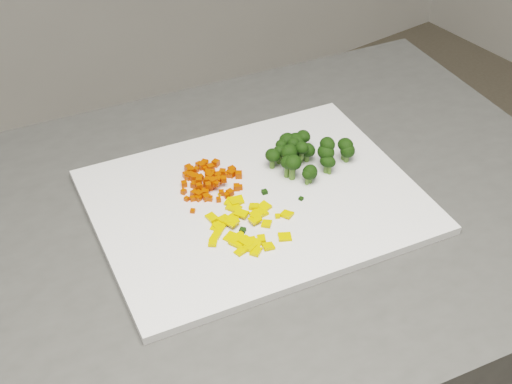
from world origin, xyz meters
TOP-DOWN VIEW (x-y plane):
  - cutting_board at (-0.11, 0.49)m, footprint 0.48×0.41m
  - carrot_pile at (-0.15, 0.55)m, footprint 0.09×0.09m
  - pepper_pile at (-0.15, 0.45)m, footprint 0.11×0.11m
  - broccoli_pile at (-0.00, 0.51)m, footprint 0.11×0.11m
  - carrot_cube_0 at (-0.14, 0.52)m, footprint 0.01×0.01m
  - carrot_cube_1 at (-0.13, 0.60)m, footprint 0.01×0.01m
  - carrot_cube_2 at (-0.12, 0.59)m, footprint 0.01×0.01m
  - carrot_cube_3 at (-0.13, 0.56)m, footprint 0.01×0.01m
  - carrot_cube_4 at (-0.16, 0.56)m, footprint 0.01×0.01m
  - carrot_cube_5 at (-0.17, 0.54)m, footprint 0.01×0.01m
  - carrot_cube_6 at (-0.15, 0.54)m, footprint 0.01×0.01m
  - carrot_cube_7 at (-0.16, 0.58)m, footprint 0.01×0.01m
  - carrot_cube_8 at (-0.11, 0.56)m, footprint 0.01×0.01m
  - carrot_cube_9 at (-0.14, 0.53)m, footprint 0.01×0.01m
  - carrot_cube_10 at (-0.14, 0.55)m, footprint 0.01×0.01m
  - carrot_cube_11 at (-0.15, 0.54)m, footprint 0.01×0.01m
  - carrot_cube_12 at (-0.16, 0.56)m, footprint 0.01×0.01m
  - carrot_cube_13 at (-0.14, 0.56)m, footprint 0.01×0.01m
  - carrot_cube_14 at (-0.12, 0.56)m, footprint 0.01×0.01m
  - carrot_cube_15 at (-0.16, 0.56)m, footprint 0.01×0.01m
  - carrot_cube_16 at (-0.18, 0.56)m, footprint 0.01×0.01m
  - carrot_cube_17 at (-0.17, 0.57)m, footprint 0.01×0.01m
  - carrot_cube_18 at (-0.17, 0.53)m, footprint 0.01×0.01m
  - carrot_cube_19 at (-0.15, 0.55)m, footprint 0.01×0.01m
  - carrot_cube_20 at (-0.15, 0.54)m, footprint 0.01×0.01m
  - carrot_cube_21 at (-0.16, 0.53)m, footprint 0.01×0.01m
  - carrot_cube_22 at (-0.14, 0.56)m, footprint 0.01×0.01m
  - carrot_cube_23 at (-0.16, 0.59)m, footprint 0.01×0.01m
  - carrot_cube_24 at (-0.14, 0.54)m, footprint 0.01×0.01m
  - carrot_cube_25 at (-0.14, 0.56)m, footprint 0.01×0.01m
  - carrot_cube_26 at (-0.16, 0.55)m, footprint 0.01×0.01m
  - carrot_cube_27 at (-0.17, 0.53)m, footprint 0.01×0.01m
  - carrot_cube_28 at (-0.13, 0.60)m, footprint 0.01×0.01m
  - carrot_cube_29 at (-0.13, 0.56)m, footprint 0.01×0.01m
  - carrot_cube_30 at (-0.15, 0.55)m, footprint 0.01×0.01m
  - carrot_cube_31 at (-0.14, 0.56)m, footprint 0.01×0.01m
  - carrot_cube_32 at (-0.19, 0.54)m, footprint 0.01×0.01m
  - carrot_cube_33 at (-0.15, 0.52)m, footprint 0.01×0.01m
  - carrot_cube_34 at (-0.11, 0.55)m, footprint 0.01×0.01m
  - carrot_cube_35 at (-0.12, 0.52)m, footprint 0.01×0.01m
  - carrot_cube_36 at (-0.10, 0.56)m, footprint 0.01×0.01m
  - carrot_cube_37 at (-0.16, 0.55)m, footprint 0.01×0.01m
  - carrot_cube_38 at (-0.16, 0.56)m, footprint 0.01×0.01m
  - carrot_cube_39 at (-0.16, 0.52)m, footprint 0.01×0.01m
  - carrot_cube_40 at (-0.16, 0.54)m, footprint 0.01×0.01m
  - carrot_cube_41 at (-0.13, 0.55)m, footprint 0.01×0.01m
  - carrot_cube_42 at (-0.15, 0.54)m, footprint 0.01×0.01m
  - carrot_cube_43 at (-0.18, 0.54)m, footprint 0.01×0.01m
  - carrot_cube_44 at (-0.16, 0.55)m, footprint 0.01×0.01m
  - carrot_cube_45 at (-0.11, 0.55)m, footprint 0.01×0.01m
  - carrot_cube_46 at (-0.13, 0.58)m, footprint 0.01×0.01m
  - carrot_cube_47 at (-0.12, 0.52)m, footprint 0.01×0.01m
  - carrot_cube_48 at (-0.14, 0.59)m, footprint 0.01×0.01m
  - carrot_cube_49 at (-0.11, 0.55)m, footprint 0.01×0.01m
  - carrot_cube_50 at (-0.15, 0.60)m, footprint 0.01×0.01m
  - carrot_cube_51 at (-0.13, 0.59)m, footprint 0.01×0.01m
  - carrot_cube_52 at (-0.13, 0.55)m, footprint 0.01×0.01m
  - carrot_cube_53 at (-0.13, 0.58)m, footprint 0.01×0.01m
  - carrot_cube_54 at (-0.15, 0.59)m, footprint 0.01×0.01m
  - carrot_cube_55 at (-0.13, 0.54)m, footprint 0.01×0.01m
  - carrot_cube_56 at (-0.16, 0.58)m, footprint 0.01×0.01m
  - carrot_cube_57 at (-0.10, 0.54)m, footprint 0.01×0.01m
  - carrot_cube_58 at (-0.11, 0.56)m, footprint 0.01×0.01m
  - carrot_cube_59 at (-0.14, 0.54)m, footprint 0.01×0.01m
  - carrot_cube_60 at (-0.14, 0.55)m, footprint 0.01×0.01m
  - carrot_cube_61 at (-0.17, 0.54)m, footprint 0.01×0.01m
  - carrot_cube_62 at (-0.13, 0.55)m, footprint 0.01×0.01m
  - carrot_cube_63 at (-0.13, 0.52)m, footprint 0.01×0.01m
  - carrot_cube_64 at (-0.16, 0.57)m, footprint 0.01×0.01m
  - carrot_cube_65 at (-0.11, 0.59)m, footprint 0.01×0.01m
  - carrot_cube_66 at (-0.13, 0.56)m, footprint 0.01×0.01m
  - carrot_cube_67 at (-0.15, 0.57)m, footprint 0.01×0.01m
  - carrot_cube_68 at (-0.15, 0.56)m, footprint 0.01×0.01m
  - carrot_cube_69 at (-0.13, 0.59)m, footprint 0.01×0.01m
  - pepper_chunk_0 at (-0.12, 0.46)m, footprint 0.02×0.01m
  - pepper_chunk_1 at (-0.20, 0.45)m, footprint 0.02×0.02m
  - pepper_chunk_2 at (-0.13, 0.44)m, footprint 0.02×0.02m
  - pepper_chunk_3 at (-0.15, 0.49)m, footprint 0.02×0.02m
  - pepper_chunk_4 at (-0.15, 0.41)m, footprint 0.02×0.02m
  - pepper_chunk_5 at (-0.18, 0.44)m, footprint 0.02×0.02m
  - pepper_chunk_6 at (-0.18, 0.43)m, footprint 0.02×0.02m
  - pepper_chunk_7 at (-0.13, 0.46)m, footprint 0.02×0.02m
  - pepper_chunk_8 at (-0.17, 0.48)m, footprint 0.02×0.02m
  - pepper_chunk_9 at (-0.10, 0.44)m, footprint 0.02×0.02m
  - pepper_chunk_10 at (-0.16, 0.48)m, footprint 0.02×0.01m
  - pepper_chunk_11 at (-0.14, 0.50)m, footprint 0.02×0.02m
  - pepper_chunk_12 at (-0.17, 0.44)m, footprint 0.02×0.02m
  - pepper_chunk_13 at (-0.20, 0.46)m, footprint 0.02×0.02m
  - pepper_chunk_14 at (-0.17, 0.44)m, footprint 0.02×0.02m
  - pepper_chunk_15 at (-0.13, 0.46)m, footprint 0.02×0.02m
  - pepper_chunk_16 at (-0.17, 0.48)m, footprint 0.02×0.01m
  - pepper_chunk_17 at (-0.18, 0.47)m, footprint 0.01×0.01m
  - pepper_chunk_18 at (-0.17, 0.43)m, footprint 0.02×0.02m
  - pepper_chunk_19 at (-0.17, 0.42)m, footprint 0.02×0.02m
  - pepper_chunk_20 at (-0.17, 0.47)m, footprint 0.02×0.02m
  - pepper_chunk_21 at (-0.14, 0.50)m, footprint 0.02×0.02m
  - pepper_chunk_22 at (-0.11, 0.47)m, footprint 0.02×0.02m
  - pepper_chunk_23 at (-0.17, 0.41)m, footprint 0.02×0.02m
  - pepper_chunk_24 at (-0.18, 0.49)m, footprint 0.01×0.02m
  - pepper_chunk_25 at (-0.13, 0.50)m, footprint 0.02×0.02m
  - pepper_chunk_26 at (-0.17, 0.46)m, footprint 0.02×0.02m
  - pepper_chunk_27 at (-0.12, 0.48)m, footprint 0.02×0.02m
  - pepper_chunk_28 at (-0.15, 0.47)m, footprint 0.02×0.02m
  - pepper_chunk_29 at (-0.16, 0.47)m, footprint 0.02×0.02m
  - pepper_chunk_30 at (-0.14, 0.45)m, footprint 0.01×0.01m
  - pepper_chunk_31 at (-0.16, 0.43)m, footprint 0.02×0.02m
  - pepper_chunk_32 at (-0.18, 0.47)m, footprint 0.02×0.02m
  - pepper_chunk_33 at (-0.19, 0.42)m, footprint 0.02×0.01m
  - pepper_chunk_34 at (-0.13, 0.41)m, footprint 0.02×0.02m
  - pepper_chunk_35 at (-0.14, 0.50)m, footprint 0.02×0.02m
  - pepper_chunk_36 at (-0.15, 0.42)m, footprint 0.02×0.02m
  - pepper_chunk_37 at (-0.16, 0.42)m, footprint 0.02×0.02m
  - broccoli_floret_0 at (0.01, 0.50)m, footprint 0.03×0.03m
  - broccoli_floret_1 at (-0.00, 0.52)m, footprint 0.03×0.03m
  - broccoli_floret_2 at (-0.03, 0.48)m, footprint 0.03×0.03m
  - broccoli_floret_3 at (0.01, 0.49)m, footprint 0.03×0.03m
  - broccoli_floret_4 at (-0.01, 0.52)m, footprint 0.02×0.02m
  - broccoli_floret_5 at (0.05, 0.49)m, footprint 0.03×0.03m
  - broccoli_floret_6 at (-0.03, 0.48)m, footprint 0.02×0.02m
  - broccoli_floret_7 at (-0.04, 0.50)m, footprint 0.03×0.03m
  - broccoli_floret_8 at (-0.05, 0.54)m, footprint 0.03×0.03m
  - broccoli_floret_9 at (-0.03, 0.54)m, footprint 0.02×0.02m
  - broccoli_floret_10 at (-0.03, 0.52)m, footprint 0.03×0.03m
  - broccoli_floret_11 at (0.02, 0.50)m, footprint 0.02×0.02m
  - broccoli_floret_12 at (0.01, 0.55)m, footprint 0.03×0.03m
  - broccoli_floret_13 at (0.00, 0.48)m, footprint 0.03×0.03m
  - broccoli_floret_14 at (0.04, 0.49)m, footprint 0.03×0.03m
  - broccoli_floret_15 at (-0.04, 0.51)m, footprint 0.03×0.03m
  - broccoli_floret_16 at (-0.05, 0.51)m, footprint 0.03×0.03m
  - broccoli_floret_17 at (-0.01, 0.53)m, footprint 0.02×0.02m
  - broccoli_floret_18 at (0.01, 0.48)m, footprint 0.02×0.02m
  - broccoli_floret_19 at (-0.01, 0.56)m, footprint 0.03×0.03m
  - broccoli_floret_20 at (0.00, 0.55)m, footprint 0.03×0.03m
  - broccoli_floret_21 at (-0.02, 0.51)m, footprint 0.02×0.02m
  - broccoli_floret_22 at (-0.04, 0.54)m, footprint 0.03×0.03m
  - broccoli_floret_23 at (-0.01, 0.54)m, footprint 0.02×0.02m
  - stray_bit_0 at (-0.11, 0.44)m, footprint 0.01×0.01m
  - stray_bit_1 at (-0.15, 0.53)m, footprint 0.01×0.01m
  - stray_bit_2 at (-0.13, 0.46)m, footprint 0.01×0.01m
  - stray_bit_3 at (-0.01, 0.54)m, footprint 0.01×0.01m
  - stray_bit_4 at (-0.15, 0.48)m, footprint 0.01×0.01m
  - stray_bit_5 at (-0.16, 0.45)m, footprint 0.01×0.01m
  - stray_bit_6 at (-0.09, 0.49)m, footprint 0.01×0.01m
  - stray_bit_7 at (-0.19, 0.52)m, footprint 0.01×0.01m
  - stray_bit_8 at (-0.13, 0.56)m, footprint 0.01×0.01m
  - stray_bit_9 at (-0.14, 0.56)m, footprint 0.01×0.01m
  - stray_bit_10 at (-0.06, 0.45)m, footprint 0.01×0.01m

SIDE VIEW (x-z plane):
  - cutting_board at x=-0.11m, z-range 0.90..0.91m
  - pepper_chunk_21 at x=-0.14m, z-range 0.91..0.92m
  - pepper_chunk_32 at x=-0.18m, z-range 0.91..0.92m
  - stray_bit_8 at x=-0.13m, z-range 0.91..0.91m
  - pepper_chunk_35 at x=-0.14m, z-range 0.91..0.92m
  - pepper_chunk_31 at x=-0.16m, z-range 0.91..0.92m
  - pepper_chunk_8 at x=-0.17m, z-range 0.91..0.92m
  - pepper_chunk_34 at x=-0.13m, z-range 0.91..0.92m
  - pepper_chunk_13 at x=-0.20m, z-range 0.91..0.92m
  - pepper_chunk_17 at x=-0.18m, z-range 0.91..0.92m
  - pepper_chunk_37 at x=-0.16m, z-range 0.91..0.92m
  - stray_bit_1 at x=-0.15m, z-range 0.91..0.91m
  - pepper_chunk_33 at x=-0.19m, z-range 0.91..0.92m
  - pepper_chunk_3 at x=-0.15m, z-range 0.91..0.92m
  - pepper_chunk_6 at x=-0.18m, z-range 0.91..0.92m
  - pepper_chunk_29 at x=-0.16m, z-range 0.91..0.92m
  - pepper_chunk_23 at x=-0.17m, z-range 0.91..0.92m
  - pepper_chunk_2 at x=-0.13m, z-range 0.91..0.92m
  - pepper_chunk_15 at x=-0.13m, z-range 0.91..0.92m
  - pepper_chunk_36 at x=-0.15m, z-range 0.91..0.92m
  - pepper_chunk_14 at x=-0.17m, z-range 0.91..0.92m
  - stray_bit_4 at x=-0.15m, z-range 0.91..0.92m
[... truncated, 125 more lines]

